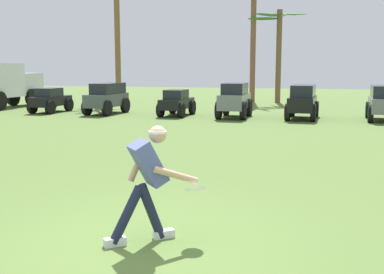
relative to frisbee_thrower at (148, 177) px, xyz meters
The scene contains 12 objects.
ground_plane 0.82m from the frisbee_thrower, 111.64° to the right, with size 80.00×80.00×0.00m, color #516D30.
frisbee_thrower is the anchor object (origin of this frame).
frisbee_in_flight 0.59m from the frisbee_thrower, 19.06° to the left, with size 0.35×0.35×0.11m.
parked_car_slot_a 17.14m from the frisbee_thrower, 123.93° to the left, with size 1.17×2.24×1.10m.
parked_car_slot_b 15.77m from the frisbee_thrower, 115.60° to the left, with size 1.34×2.48×1.34m.
parked_car_slot_c 14.65m from the frisbee_thrower, 104.39° to the left, with size 1.19×2.24×1.10m.
parked_car_slot_d 14.10m from the frisbee_thrower, 94.72° to the left, with size 1.21×2.37×1.40m.
parked_car_slot_e 14.31m from the frisbee_thrower, 83.83° to the left, with size 1.30×2.46×1.34m.
parked_car_slot_f 15.08m from the frisbee_thrower, 72.47° to the left, with size 1.26×2.45×1.34m.
palm_tree_far_left 22.07m from the frisbee_thrower, 113.45° to the left, with size 2.81×3.31×6.88m.
palm_tree_left_of_centre 22.99m from the frisbee_thrower, 93.74° to the left, with size 3.77×3.04×6.52m.
palm_tree_right_of_centre 22.71m from the frisbee_thrower, 90.10° to the left, with size 3.33×2.97×5.19m.
Camera 1 is at (1.94, -5.09, 2.10)m, focal length 45.00 mm.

